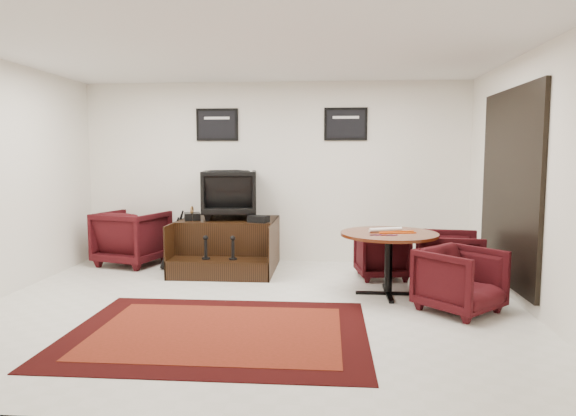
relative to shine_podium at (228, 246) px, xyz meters
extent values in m
plane|color=white|center=(0.63, -1.90, -0.34)|extent=(6.00, 6.00, 0.00)
cube|color=white|center=(0.63, 0.60, 1.06)|extent=(6.00, 0.02, 2.80)
cube|color=white|center=(0.63, -4.40, 1.06)|extent=(6.00, 0.02, 2.80)
cube|color=white|center=(3.63, -1.90, 1.06)|extent=(0.02, 5.00, 2.80)
cube|color=white|center=(0.63, -1.90, 2.46)|extent=(6.00, 5.00, 0.02)
cube|color=black|center=(3.60, -1.20, 0.96)|extent=(0.05, 1.90, 2.30)
cube|color=black|center=(3.59, -1.20, 0.96)|extent=(0.02, 1.72, 2.12)
cube|color=black|center=(3.60, -1.20, 0.96)|extent=(0.03, 0.05, 2.12)
cube|color=black|center=(-0.27, 0.58, 1.81)|extent=(0.66, 0.03, 0.50)
cube|color=black|center=(-0.27, 0.56, 1.81)|extent=(0.58, 0.01, 0.42)
cube|color=silver|center=(-0.27, 0.55, 1.91)|extent=(0.40, 0.00, 0.04)
cube|color=black|center=(1.73, 0.58, 1.81)|extent=(0.66, 0.03, 0.50)
cube|color=black|center=(1.73, 0.56, 1.81)|extent=(0.58, 0.01, 0.42)
cube|color=silver|center=(1.73, 0.55, 1.91)|extent=(0.40, 0.00, 0.04)
cube|color=black|center=(0.44, -2.77, -0.33)|extent=(2.82, 2.12, 0.01)
cube|color=#531B0B|center=(0.44, -2.77, -0.33)|extent=(2.32, 1.61, 0.01)
cube|color=black|center=(0.00, 0.10, 0.03)|extent=(1.41, 1.04, 0.73)
cube|color=black|center=(0.00, -0.63, -0.21)|extent=(1.41, 0.42, 0.26)
cube|color=black|center=(-0.70, -0.11, 0.03)|extent=(0.02, 1.46, 0.73)
cube|color=black|center=(0.70, -0.11, 0.03)|extent=(0.02, 1.46, 0.73)
cylinder|color=black|center=(-0.19, -0.63, -0.07)|extent=(0.11, 0.11, 0.02)
cylinder|color=black|center=(-0.19, -0.63, 0.06)|extent=(0.04, 0.04, 0.24)
sphere|color=black|center=(-0.19, -0.63, 0.22)|extent=(0.07, 0.07, 0.07)
cylinder|color=black|center=(0.19, -0.63, -0.07)|extent=(0.11, 0.11, 0.02)
cylinder|color=black|center=(0.19, -0.63, 0.06)|extent=(0.04, 0.04, 0.24)
sphere|color=black|center=(0.19, -0.63, 0.22)|extent=(0.07, 0.07, 0.07)
imported|color=black|center=(0.00, 0.15, 0.80)|extent=(0.89, 0.84, 0.81)
cube|color=black|center=(-0.57, -0.12, 0.45)|extent=(0.19, 0.30, 0.10)
cube|color=black|center=(-0.46, -0.08, 0.45)|extent=(0.19, 0.30, 0.10)
cube|color=black|center=(0.49, -0.28, 0.44)|extent=(0.32, 0.27, 0.09)
imported|color=black|center=(-1.52, 0.15, 0.12)|extent=(1.09, 1.05, 0.92)
cylinder|color=#421709|center=(2.20, -1.29, 0.40)|extent=(1.16, 1.16, 0.04)
cylinder|color=black|center=(2.20, -1.29, 0.05)|extent=(0.09, 0.09, 0.68)
cube|color=black|center=(2.20, -1.29, -0.32)|extent=(0.77, 0.06, 0.03)
cube|color=black|center=(2.20, -1.29, -0.32)|extent=(0.06, 0.77, 0.03)
imported|color=black|center=(2.21, -0.43, 0.00)|extent=(0.74, 0.70, 0.68)
imported|color=black|center=(3.00, -0.91, 0.06)|extent=(0.81, 0.85, 0.79)
imported|color=black|center=(2.89, -1.92, 0.04)|extent=(1.01, 1.01, 0.76)
cylinder|color=white|center=(2.17, -1.21, 0.44)|extent=(0.41, 0.19, 0.05)
cylinder|color=#FC570E|center=(2.30, -1.33, 0.43)|extent=(0.44, 0.09, 0.01)
cylinder|color=#FC570E|center=(2.30, -1.23, 0.43)|extent=(0.43, 0.15, 0.01)
cylinder|color=#4C1933|center=(2.00, -1.50, 0.42)|extent=(0.09, 0.06, 0.01)
cylinder|color=#4C1933|center=(2.06, -1.50, 0.42)|extent=(0.09, 0.06, 0.01)
cylinder|color=#4C1933|center=(2.12, -1.50, 0.42)|extent=(0.09, 0.06, 0.01)
cylinder|color=#4C1933|center=(2.18, -1.50, 0.42)|extent=(0.09, 0.06, 0.01)
cylinder|color=#4C1933|center=(2.24, -1.50, 0.42)|extent=(0.09, 0.06, 0.01)
camera|label=1|loc=(1.47, -7.42, 1.35)|focal=32.00mm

